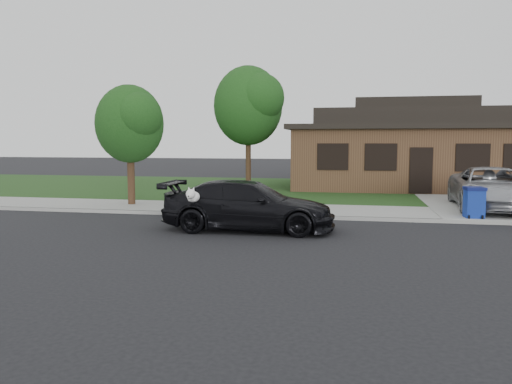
# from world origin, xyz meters

# --- Properties ---
(ground) EXTENTS (120.00, 120.00, 0.00)m
(ground) POSITION_xyz_m (0.00, 0.00, 0.00)
(ground) COLOR black
(ground) RESTS_ON ground
(sidewalk) EXTENTS (60.00, 3.00, 0.12)m
(sidewalk) POSITION_xyz_m (0.00, 5.00, 0.06)
(sidewalk) COLOR gray
(sidewalk) RESTS_ON ground
(curb) EXTENTS (60.00, 0.12, 0.12)m
(curb) POSITION_xyz_m (0.00, 3.50, 0.06)
(curb) COLOR gray
(curb) RESTS_ON ground
(lawn) EXTENTS (60.00, 13.00, 0.13)m
(lawn) POSITION_xyz_m (0.00, 13.00, 0.07)
(lawn) COLOR #193814
(lawn) RESTS_ON ground
(driveway) EXTENTS (4.50, 13.00, 0.14)m
(driveway) POSITION_xyz_m (6.00, 10.00, 0.07)
(driveway) COLOR gray
(driveway) RESTS_ON ground
(sedan) EXTENTS (4.94, 2.30, 1.43)m
(sedan) POSITION_xyz_m (-1.98, 1.10, 0.72)
(sedan) COLOR black
(sedan) RESTS_ON ground
(minivan) EXTENTS (2.82, 5.51, 1.49)m
(minivan) POSITION_xyz_m (5.84, 6.28, 0.88)
(minivan) COLOR #A9ABB0
(minivan) RESTS_ON driveway
(recycling_bin) EXTENTS (0.63, 0.66, 0.99)m
(recycling_bin) POSITION_xyz_m (4.75, 3.92, 0.62)
(recycling_bin) COLOR navy
(recycling_bin) RESTS_ON sidewalk
(house) EXTENTS (12.60, 8.60, 4.65)m
(house) POSITION_xyz_m (4.00, 15.00, 2.13)
(house) COLOR #422B1C
(house) RESTS_ON ground
(tree_0) EXTENTS (3.78, 3.60, 6.34)m
(tree_0) POSITION_xyz_m (-4.34, 12.88, 4.48)
(tree_0) COLOR #332114
(tree_0) RESTS_ON ground
(tree_2) EXTENTS (2.73, 2.60, 4.59)m
(tree_2) POSITION_xyz_m (-7.38, 5.11, 3.27)
(tree_2) COLOR #332114
(tree_2) RESTS_ON ground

